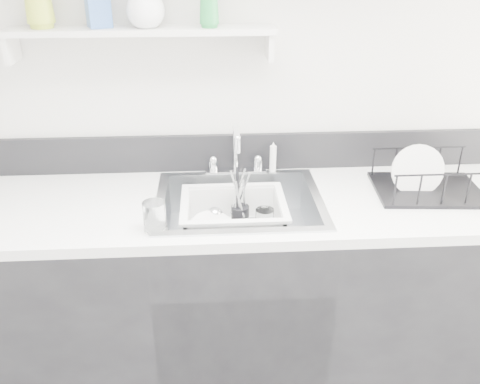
{
  "coord_description": "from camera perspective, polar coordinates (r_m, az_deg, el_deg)",
  "views": [
    {
      "loc": [
        -0.1,
        -0.55,
        1.82
      ],
      "look_at": [
        0.0,
        1.14,
        0.98
      ],
      "focal_mm": 38.0,
      "sensor_mm": 36.0,
      "label": 1
    }
  ],
  "objects": [
    {
      "name": "room_shell",
      "position": [
        0.95,
        3.0,
        18.28
      ],
      "size": [
        3.5,
        3.0,
        2.6
      ],
      "color": "silver",
      "rests_on": "ground"
    },
    {
      "name": "tumbler_counter",
      "position": [
        1.75,
        -9.57,
        -2.76
      ],
      "size": [
        0.08,
        0.08,
        0.11
      ],
      "primitive_type": "cylinder",
      "rotation": [
        0.0,
        0.0,
        0.07
      ],
      "color": "white",
      "rests_on": "counter_run"
    },
    {
      "name": "dish_rack",
      "position": [
        2.13,
        20.52,
        1.83
      ],
      "size": [
        0.43,
        0.34,
        0.14
      ],
      "primitive_type": null,
      "rotation": [
        0.0,
        0.0,
        -0.08
      ],
      "color": "black",
      "rests_on": "counter_run"
    },
    {
      "name": "wall_shelf",
      "position": [
        2.0,
        -11.04,
        17.15
      ],
      "size": [
        1.0,
        0.16,
        0.12
      ],
      "color": "silver",
      "rests_on": "room_shell"
    },
    {
      "name": "faucet",
      "position": [
        2.15,
        -0.49,
        3.5
      ],
      "size": [
        0.26,
        0.18,
        0.23
      ],
      "color": "silver",
      "rests_on": "counter_run"
    },
    {
      "name": "plate_stack",
      "position": [
        1.99,
        -2.65,
        -4.78
      ],
      "size": [
        0.23,
        0.22,
        0.09
      ],
      "rotation": [
        0.0,
        0.0,
        0.39
      ],
      "color": "white",
      "rests_on": "wash_tub"
    },
    {
      "name": "utensil_cup",
      "position": [
        2.06,
        0.01,
        -2.52
      ],
      "size": [
        0.07,
        0.07,
        0.25
      ],
      "rotation": [
        0.0,
        0.0,
        0.15
      ],
      "color": "black",
      "rests_on": "wash_tub"
    },
    {
      "name": "wash_tub",
      "position": [
        2.01,
        -0.73,
        -3.09
      ],
      "size": [
        0.44,
        0.37,
        0.16
      ],
      "primitive_type": null,
      "rotation": [
        0.0,
        0.0,
        0.1
      ],
      "color": "white",
      "rests_on": "sink"
    },
    {
      "name": "soap_bottle_d",
      "position": [
        1.95,
        -3.52,
        20.66
      ],
      "size": [
        0.09,
        0.09,
        0.19
      ],
      "primitive_type": "imported",
      "rotation": [
        0.0,
        0.0,
        0.27
      ],
      "color": "#228D3E",
      "rests_on": "wall_shelf"
    },
    {
      "name": "soap_bottle_c",
      "position": [
        1.97,
        -10.63,
        20.21
      ],
      "size": [
        0.17,
        0.17,
        0.18
      ],
      "primitive_type": "imported",
      "rotation": [
        0.0,
        0.0,
        -0.22
      ],
      "color": "white",
      "rests_on": "wall_shelf"
    },
    {
      "name": "side_sprayer",
      "position": [
        2.17,
        3.72,
        3.92
      ],
      "size": [
        0.03,
        0.03,
        0.14
      ],
      "primitive_type": "cylinder",
      "color": "white",
      "rests_on": "counter_run"
    },
    {
      "name": "soap_bottle_b",
      "position": [
        2.02,
        -15.74,
        19.89
      ],
      "size": [
        0.11,
        0.11,
        0.18
      ],
      "primitive_type": "imported",
      "rotation": [
        0.0,
        0.0,
        0.38
      ],
      "color": "#3D6AB6",
      "rests_on": "wall_shelf"
    },
    {
      "name": "counter_run",
      "position": [
        2.21,
        -0.08,
        -11.6
      ],
      "size": [
        3.2,
        0.62,
        0.92
      ],
      "color": "black",
      "rests_on": "ground"
    },
    {
      "name": "sink",
      "position": [
        2.0,
        -0.09,
        -3.22
      ],
      "size": [
        0.64,
        0.52,
        0.2
      ],
      "primitive_type": null,
      "color": "silver",
      "rests_on": "counter_run"
    },
    {
      "name": "ladle",
      "position": [
        2.02,
        -1.55,
        -3.75
      ],
      "size": [
        0.25,
        0.27,
        0.08
      ],
      "primitive_type": null,
      "rotation": [
        0.0,
        0.0,
        -0.87
      ],
      "color": "silver",
      "rests_on": "wash_tub"
    },
    {
      "name": "tumbler_in_tub",
      "position": [
        2.02,
        2.77,
        -3.33
      ],
      "size": [
        0.09,
        0.09,
        0.11
      ],
      "primitive_type": "cylinder",
      "rotation": [
        0.0,
        0.0,
        0.18
      ],
      "color": "white",
      "rests_on": "wash_tub"
    },
    {
      "name": "bowl_small",
      "position": [
        1.99,
        2.84,
        -5.03
      ],
      "size": [
        0.13,
        0.13,
        0.03
      ],
      "primitive_type": "imported",
      "rotation": [
        0.0,
        0.0,
        0.33
      ],
      "color": "white",
      "rests_on": "wash_tub"
    },
    {
      "name": "backsplash",
      "position": [
        2.19,
        -0.57,
        4.5
      ],
      "size": [
        3.2,
        0.02,
        0.16
      ],
      "primitive_type": "cube",
      "color": "black",
      "rests_on": "counter_run"
    }
  ]
}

